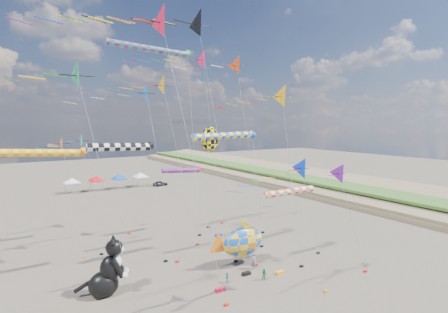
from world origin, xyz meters
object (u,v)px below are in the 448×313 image
Objects in this scene: cat_inflatable at (106,265)px; fish_inflatable at (242,241)px; parked_car at (160,183)px; child_green at (264,275)px; child_blue at (227,278)px; person_adult at (254,261)px.

cat_inflatable reaches higher than fish_inflatable.
cat_inflatable is 1.50× the size of parked_car.
child_blue is at bearing -172.49° from child_green.
fish_inflatable reaches higher than child_green.
person_adult reaches higher than child_blue.
child_blue is at bearing -171.13° from person_adult.
fish_inflatable is 4.60m from child_green.
person_adult is at bearing -43.67° from child_blue.
person_adult is at bearing -75.78° from fish_inflatable.
fish_inflatable is at bearing 116.77° from child_green.
child_blue is at bearing -0.77° from cat_inflatable.
person_adult is at bearing 106.32° from child_green.
child_green is 1.13× the size of child_blue.
cat_inflatable reaches higher than parked_car.
child_green is at bearing -94.86° from fish_inflatable.
person_adult is 50.41m from parked_car.
cat_inflatable is at bearing 147.48° from parked_car.
cat_inflatable is at bearing 161.74° from person_adult.
cat_inflatable is 3.08× the size of person_adult.
person_adult is 0.49× the size of parked_car.
cat_inflatable reaches higher than child_blue.
person_adult reaches higher than child_green.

